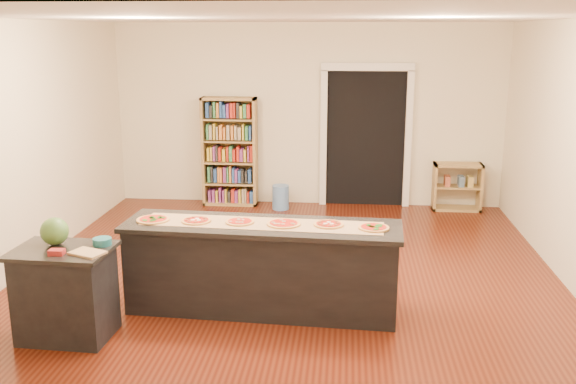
# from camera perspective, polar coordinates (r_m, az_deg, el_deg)

# --- Properties ---
(room) EXTENTS (6.00, 7.00, 2.80)m
(room) POSITION_cam_1_polar(r_m,az_deg,el_deg) (6.57, -0.16, 2.96)
(room) COLOR beige
(room) RESTS_ON ground
(doorway) EXTENTS (1.40, 0.09, 2.21)m
(doorway) POSITION_cam_1_polar(r_m,az_deg,el_deg) (9.99, 6.93, 5.56)
(doorway) COLOR black
(doorway) RESTS_ON room
(kitchen_island) EXTENTS (2.66, 0.72, 0.88)m
(kitchen_island) POSITION_cam_1_polar(r_m,az_deg,el_deg) (6.28, -2.32, -6.67)
(kitchen_island) COLOR black
(kitchen_island) RESTS_ON ground
(side_counter) EXTENTS (0.84, 0.61, 0.83)m
(side_counter) POSITION_cam_1_polar(r_m,az_deg,el_deg) (6.07, -19.16, -8.46)
(side_counter) COLOR black
(side_counter) RESTS_ON ground
(bookshelf) EXTENTS (0.84, 0.30, 1.69)m
(bookshelf) POSITION_cam_1_polar(r_m,az_deg,el_deg) (10.05, -5.20, 3.59)
(bookshelf) COLOR #A88A51
(bookshelf) RESTS_ON ground
(low_shelf) EXTENTS (0.72, 0.31, 0.72)m
(low_shelf) POSITION_cam_1_polar(r_m,az_deg,el_deg) (10.12, 14.79, 0.46)
(low_shelf) COLOR #A88A51
(low_shelf) RESTS_ON ground
(waste_bin) EXTENTS (0.26, 0.26, 0.37)m
(waste_bin) POSITION_cam_1_polar(r_m,az_deg,el_deg) (9.86, -0.66, -0.47)
(waste_bin) COLOR #5682C1
(waste_bin) RESTS_ON ground
(kraft_paper) EXTENTS (2.33, 0.53, 0.00)m
(kraft_paper) POSITION_cam_1_polar(r_m,az_deg,el_deg) (6.15, -2.35, -2.82)
(kraft_paper) COLOR #A07452
(kraft_paper) RESTS_ON kitchen_island
(watermelon) EXTENTS (0.25, 0.25, 0.25)m
(watermelon) POSITION_cam_1_polar(r_m,az_deg,el_deg) (6.03, -20.05, -3.30)
(watermelon) COLOR #144214
(watermelon) RESTS_ON side_counter
(cutting_board) EXTENTS (0.33, 0.28, 0.02)m
(cutting_board) POSITION_cam_1_polar(r_m,az_deg,el_deg) (5.73, -17.40, -5.18)
(cutting_board) COLOR tan
(cutting_board) RESTS_ON side_counter
(package_red) EXTENTS (0.13, 0.10, 0.04)m
(package_red) POSITION_cam_1_polar(r_m,az_deg,el_deg) (5.79, -19.87, -5.05)
(package_red) COLOR maroon
(package_red) RESTS_ON side_counter
(package_teal) EXTENTS (0.16, 0.16, 0.06)m
(package_teal) POSITION_cam_1_polar(r_m,az_deg,el_deg) (5.92, -16.19, -4.25)
(package_teal) COLOR #195966
(package_teal) RESTS_ON side_counter
(pizza_a) EXTENTS (0.31, 0.31, 0.02)m
(pizza_a) POSITION_cam_1_polar(r_m,az_deg,el_deg) (6.37, -11.90, -2.40)
(pizza_a) COLOR tan
(pizza_a) RESTS_ON kitchen_island
(pizza_b) EXTENTS (0.28, 0.28, 0.02)m
(pizza_b) POSITION_cam_1_polar(r_m,az_deg,el_deg) (6.26, -8.16, -2.53)
(pizza_b) COLOR tan
(pizza_b) RESTS_ON kitchen_island
(pizza_c) EXTENTS (0.27, 0.27, 0.02)m
(pizza_c) POSITION_cam_1_polar(r_m,az_deg,el_deg) (6.18, -4.30, -2.65)
(pizza_c) COLOR tan
(pizza_c) RESTS_ON kitchen_island
(pizza_d) EXTENTS (0.31, 0.31, 0.02)m
(pizza_d) POSITION_cam_1_polar(r_m,az_deg,el_deg) (6.10, -0.39, -2.82)
(pizza_d) COLOR tan
(pizza_d) RESTS_ON kitchen_island
(pizza_e) EXTENTS (0.28, 0.28, 0.02)m
(pizza_e) POSITION_cam_1_polar(r_m,az_deg,el_deg) (6.09, 3.63, -2.88)
(pizza_e) COLOR tan
(pizza_e) RESTS_ON kitchen_island
(pizza_f) EXTENTS (0.28, 0.28, 0.02)m
(pizza_f) POSITION_cam_1_polar(r_m,az_deg,el_deg) (6.03, 7.63, -3.15)
(pizza_f) COLOR tan
(pizza_f) RESTS_ON kitchen_island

